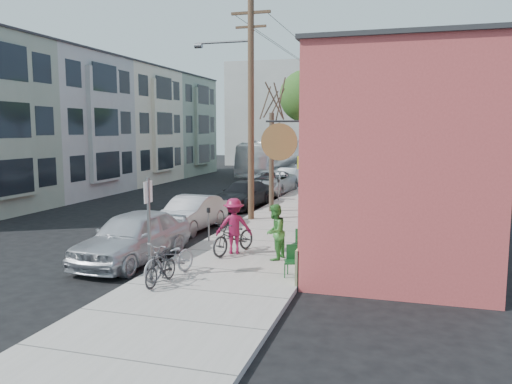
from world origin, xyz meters
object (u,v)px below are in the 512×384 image
(car_1, at_px, (191,214))
(car_2, at_px, (243,195))
(tree_leafy_far, at_px, (327,104))
(patron_grey, at_px, (307,212))
(sign_post, at_px, (149,218))
(patron_green, at_px, (275,232))
(patio_chair_a, at_px, (300,244))
(parked_bike_b, at_px, (170,259))
(bus, at_px, (274,158))
(parking_meter_near, at_px, (209,219))
(car_3, at_px, (270,183))
(car_0, at_px, (133,236))
(cyclist, at_px, (234,226))
(parked_bike_a, at_px, (161,268))
(tree_bare, at_px, (271,163))
(patio_chair_b, at_px, (293,261))
(utility_pole_near, at_px, (250,104))
(car_4, at_px, (288,177))
(tree_leafy_mid, at_px, (306,97))
(parking_meter_far, at_px, (278,186))

(car_1, height_order, car_2, car_1)
(tree_leafy_far, relative_size, patron_grey, 4.43)
(sign_post, xyz_separation_m, patron_green, (2.90, 2.80, -0.79))
(patron_green, bearing_deg, patio_chair_a, 131.98)
(patron_green, distance_m, parked_bike_b, 3.57)
(parked_bike_b, bearing_deg, bus, 115.51)
(parking_meter_near, height_order, car_3, car_3)
(parked_bike_b, distance_m, car_0, 2.68)
(cyclist, relative_size, parked_bike_a, 1.22)
(tree_bare, relative_size, car_3, 0.88)
(patio_chair_b, bearing_deg, parked_bike_a, -169.85)
(utility_pole_near, xyz_separation_m, car_3, (-1.59, 9.77, -4.63))
(car_1, bearing_deg, sign_post, -72.19)
(parking_meter_near, height_order, bus, bus)
(sign_post, bearing_deg, car_4, 93.61)
(tree_leafy_mid, relative_size, car_0, 1.64)
(parked_bike_a, relative_size, car_2, 0.31)
(car_1, xyz_separation_m, car_2, (0.23, 6.58, -0.01))
(sign_post, relative_size, patio_chair_a, 3.18)
(cyclist, relative_size, bus, 0.16)
(tree_leafy_far, distance_m, cyclist, 27.90)
(patron_grey, distance_m, parked_bike_b, 7.04)
(sign_post, relative_size, utility_pole_near, 0.28)
(car_2, bearing_deg, car_1, -86.57)
(patron_green, xyz_separation_m, bus, (-7.24, 28.66, 0.61))
(patio_chair_b, distance_m, car_0, 5.45)
(patio_chair_a, relative_size, bus, 0.07)
(car_1, bearing_deg, tree_leafy_far, 88.03)
(patio_chair_b, bearing_deg, parking_meter_far, 87.96)
(bus, bearing_deg, tree_leafy_far, -5.49)
(parked_bike_b, height_order, car_3, car_3)
(patio_chair_a, height_order, patron_grey, patron_grey)
(car_0, bearing_deg, car_3, 93.87)
(patio_chair_b, xyz_separation_m, car_0, (-5.40, 0.66, 0.24))
(utility_pole_near, bearing_deg, tree_bare, 80.22)
(patio_chair_b, distance_m, parked_bike_a, 3.65)
(tree_leafy_far, distance_m, car_4, 8.52)
(patio_chair_a, relative_size, patron_grey, 0.47)
(parking_meter_far, bearing_deg, car_1, -100.91)
(sign_post, xyz_separation_m, parking_meter_near, (-0.10, 4.70, -0.85))
(utility_pole_near, bearing_deg, parked_bike_b, -86.85)
(patio_chair_b, bearing_deg, car_2, 96.29)
(sign_post, xyz_separation_m, patron_grey, (3.21, 6.64, -0.75))
(tree_leafy_mid, height_order, parked_bike_a, tree_leafy_mid)
(tree_bare, xyz_separation_m, bus, (-4.79, 19.59, -0.97))
(parking_meter_near, bearing_deg, car_3, 95.69)
(tree_bare, relative_size, patio_chair_b, 5.59)
(tree_bare, xyz_separation_m, tree_leafy_mid, (0.00, 8.98, 3.79))
(parking_meter_far, relative_size, patio_chair_a, 1.41)
(parking_meter_near, relative_size, cyclist, 0.67)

